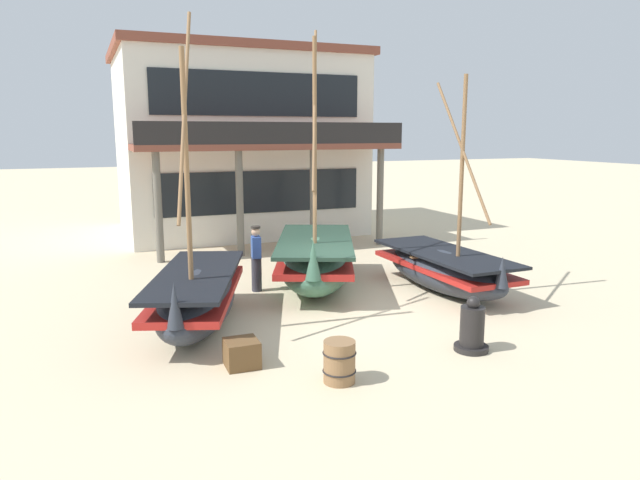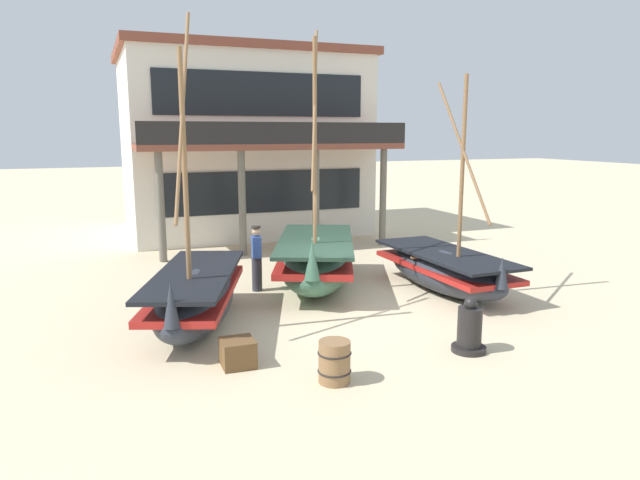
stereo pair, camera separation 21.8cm
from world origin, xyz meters
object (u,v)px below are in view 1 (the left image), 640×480
at_px(fishing_boat_centre_large, 315,260).
at_px(fishing_boat_near_left, 197,296).
at_px(capstan_winch, 472,329).
at_px(wooden_barrel, 339,362).
at_px(fisherman_by_hull, 256,259).
at_px(fishing_boat_far_right, 444,269).
at_px(cargo_crate, 242,353).
at_px(harbor_building_main, 237,142).

bearing_deg(fishing_boat_centre_large, fishing_boat_near_left, -150.34).
height_order(fishing_boat_near_left, capstan_winch, fishing_boat_near_left).
distance_m(fishing_boat_centre_large, wooden_barrel, 5.89).
distance_m(fisherman_by_hull, wooden_barrel, 5.84).
bearing_deg(fishing_boat_centre_large, wooden_barrel, -108.20).
relative_size(fishing_boat_near_left, fishing_boat_far_right, 1.19).
relative_size(fishing_boat_centre_large, capstan_winch, 6.32).
distance_m(cargo_crate, harbor_building_main, 14.98).
xyz_separation_m(fishing_boat_centre_large, fishing_boat_far_right, (2.96, -1.53, -0.15)).
height_order(fisherman_by_hull, capstan_winch, fisherman_by_hull).
xyz_separation_m(fishing_boat_centre_large, harbor_building_main, (0.49, 9.79, 2.87)).
relative_size(wooden_barrel, cargo_crate, 1.23).
bearing_deg(fishing_boat_far_right, fishing_boat_centre_large, 152.59).
bearing_deg(capstan_winch, fishing_boat_far_right, 62.51).
relative_size(fishing_boat_centre_large, fisherman_by_hull, 3.92).
xyz_separation_m(wooden_barrel, cargo_crate, (-1.30, 1.23, -0.11)).
bearing_deg(fisherman_by_hull, fishing_boat_centre_large, -8.51).
bearing_deg(fisherman_by_hull, cargo_crate, -109.38).
height_order(fishing_boat_far_right, capstan_winch, fishing_boat_far_right).
distance_m(fishing_boat_near_left, cargo_crate, 2.44).
height_order(fishing_boat_near_left, cargo_crate, fishing_boat_near_left).
relative_size(fishing_boat_far_right, harbor_building_main, 0.57).
xyz_separation_m(capstan_winch, harbor_building_main, (-0.52, 15.06, 3.18)).
xyz_separation_m(cargo_crate, harbor_building_main, (3.63, 14.14, 3.36)).
bearing_deg(fishing_boat_near_left, wooden_barrel, -65.91).
xyz_separation_m(fishing_boat_far_right, wooden_barrel, (-4.79, -4.05, -0.22)).
bearing_deg(harbor_building_main, fishing_boat_centre_large, -92.87).
distance_m(fishing_boat_centre_large, cargo_crate, 5.38).
bearing_deg(wooden_barrel, capstan_winch, 6.32).
height_order(cargo_crate, harbor_building_main, harbor_building_main).
bearing_deg(fishing_boat_far_right, wooden_barrel, -139.80).
bearing_deg(fishing_boat_far_right, cargo_crate, -155.22).
height_order(fishing_boat_far_right, harbor_building_main, harbor_building_main).
height_order(fishing_boat_centre_large, capstan_winch, fishing_boat_centre_large).
bearing_deg(harbor_building_main, fishing_boat_far_right, -77.72).
distance_m(fisherman_by_hull, capstan_winch, 6.07).
height_order(fishing_boat_near_left, harbor_building_main, harbor_building_main).
xyz_separation_m(fishing_boat_centre_large, cargo_crate, (-3.14, -4.35, -0.49)).
xyz_separation_m(capstan_winch, cargo_crate, (-4.15, 0.92, -0.18)).
height_order(fishing_boat_near_left, wooden_barrel, fishing_boat_near_left).
bearing_deg(fishing_boat_near_left, harbor_building_main, 71.46).
distance_m(fishing_boat_far_right, capstan_winch, 4.21).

